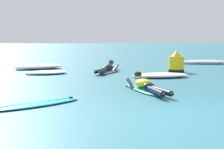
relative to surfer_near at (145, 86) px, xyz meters
The scene contains 9 objects.
ground_plane 6.85m from the surfer_near, 89.64° to the left, with size 120.00×120.00×0.00m, color #2D6B7A.
surfer_near is the anchor object (origin of this frame).
surfer_far 4.98m from the surfer_near, 99.37° to the left, with size 1.26×2.51×0.55m.
drifting_surfboard 3.22m from the surfer_near, 147.26° to the right, with size 2.14×1.81×0.16m.
whitewater_front 3.24m from the surfer_near, 71.07° to the left, with size 2.20×1.14×0.17m.
whitewater_mid_left 7.65m from the surfer_near, 120.92° to the left, with size 2.45×1.85×0.24m.
whitewater_mid_right 10.03m from the surfer_near, 61.98° to the left, with size 2.63×0.88×0.22m.
whitewater_back 5.58m from the surfer_near, 126.43° to the left, with size 1.86×1.36×0.14m.
channel_marker_buoy 5.34m from the surfer_near, 66.74° to the left, with size 0.66×0.66×0.91m.
Camera 1 is at (-1.51, -5.85, 1.50)m, focal length 53.59 mm.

